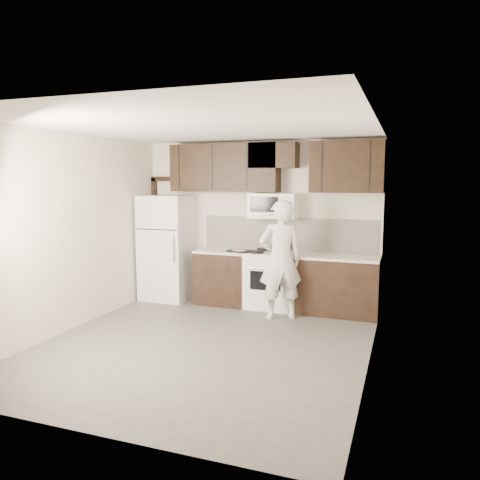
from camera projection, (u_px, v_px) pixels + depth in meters
The scene contains 14 objects.
floor at pixel (205, 344), 5.92m from camera, with size 4.50×4.50×0.00m, color #4C4947.
back_wall at pixel (259, 223), 7.85m from camera, with size 4.00×4.00×0.00m, color beige.
ceiling at pixel (203, 126), 5.57m from camera, with size 4.50×4.50×0.00m, color white.
counter_run at pixel (289, 281), 7.47m from camera, with size 2.95×0.64×0.91m.
stove at pixel (271, 280), 7.57m from camera, with size 0.76×0.66×0.94m.
backsplash at pixel (288, 234), 7.69m from camera, with size 2.90×0.02×0.54m, color silver.
upper_cabinets at pixel (268, 166), 7.49m from camera, with size 3.48×0.35×0.78m.
microwave at pixel (273, 206), 7.53m from camera, with size 0.76×0.42×0.40m.
refrigerator at pixel (167, 248), 8.09m from camera, with size 0.80×0.76×1.80m.
door_trim at pixel (157, 225), 8.46m from camera, with size 0.50×0.08×2.12m.
saucepan at pixel (284, 247), 7.58m from camera, with size 0.31×0.18×0.17m.
baking_tray at pixel (240, 251), 7.59m from camera, with size 0.38×0.28×0.02m, color black.
pizza at pixel (240, 250), 7.59m from camera, with size 0.25×0.25×0.02m, color tan.
person at pixel (280, 260), 6.91m from camera, with size 0.65×0.43×1.78m, color white.
Camera 1 is at (2.34, -5.22, 2.07)m, focal length 35.00 mm.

